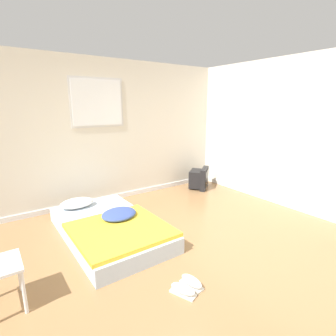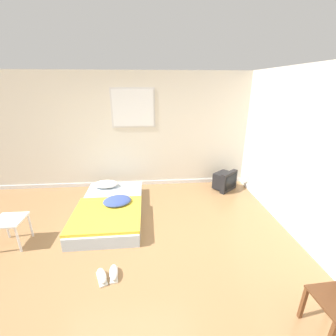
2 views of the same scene
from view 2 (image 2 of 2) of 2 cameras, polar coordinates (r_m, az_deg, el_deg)
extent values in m
plane|color=#997047|center=(3.42, -12.94, -22.75)|extent=(20.00, 20.00, 0.00)
cube|color=silver|center=(5.24, -10.34, 8.98)|extent=(7.97, 0.06, 2.60)
cube|color=white|center=(5.59, -9.57, -3.81)|extent=(7.97, 0.02, 0.09)
cube|color=silver|center=(5.12, -8.85, 14.82)|extent=(0.96, 0.01, 0.85)
cube|color=white|center=(5.11, -8.85, 14.82)|extent=(0.89, 0.01, 0.78)
cube|color=silver|center=(3.53, 36.45, -0.34)|extent=(0.06, 7.64, 2.60)
cube|color=white|center=(4.05, 32.15, -17.20)|extent=(0.02, 7.64, 0.09)
cube|color=silver|center=(4.44, -14.34, -10.08)|extent=(1.15, 1.99, 0.21)
ellipsoid|color=white|center=(5.07, -15.49, -3.96)|extent=(0.52, 0.34, 0.14)
cube|color=yellow|center=(4.05, -15.27, -11.17)|extent=(1.16, 1.16, 0.05)
ellipsoid|color=#384C93|center=(4.28, -12.78, -8.14)|extent=(0.62, 0.57, 0.11)
cube|color=black|center=(5.42, 13.55, -2.96)|extent=(0.49, 0.46, 0.37)
cube|color=black|center=(5.33, 15.18, -3.32)|extent=(0.47, 0.41, 0.46)
cube|color=black|center=(5.30, 15.71, -3.38)|extent=(0.33, 0.27, 0.33)
cube|color=brown|center=(3.03, 31.08, -27.29)|extent=(0.04, 0.04, 0.41)
cube|color=brown|center=(3.23, 36.45, -25.18)|extent=(0.04, 0.04, 0.41)
cube|color=white|center=(4.14, -35.43, -10.73)|extent=(0.41, 0.41, 0.03)
cylinder|color=white|center=(4.03, -33.76, -14.89)|extent=(0.03, 0.03, 0.42)
cylinder|color=white|center=(4.47, -35.75, -11.91)|extent=(0.03, 0.03, 0.42)
cylinder|color=white|center=(4.29, -31.56, -12.26)|extent=(0.03, 0.03, 0.42)
cube|color=silver|center=(3.27, -16.43, -25.34)|extent=(0.19, 0.28, 0.02)
ellipsoid|color=white|center=(3.24, -16.53, -24.74)|extent=(0.20, 0.28, 0.09)
cube|color=silver|center=(3.27, -13.56, -24.95)|extent=(0.13, 0.27, 0.02)
ellipsoid|color=white|center=(3.24, -13.64, -24.35)|extent=(0.14, 0.27, 0.09)
camera|label=1|loc=(2.16, -76.28, -9.40)|focal=28.00mm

